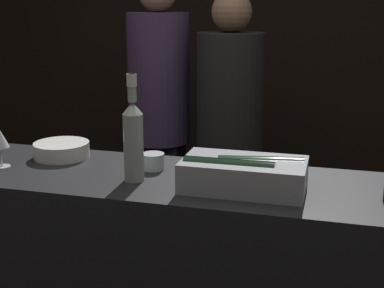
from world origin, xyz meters
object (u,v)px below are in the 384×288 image
(person_blond_tee, at_px, (159,111))
(person_in_hoodie, at_px, (230,130))
(bowl_white, at_px, (62,149))
(candle_votive, at_px, (153,161))
(ice_bin_with_bottles, at_px, (243,173))
(white_wine_bottle, at_px, (133,137))

(person_blond_tee, bearing_deg, person_in_hoodie, 40.28)
(bowl_white, relative_size, candle_votive, 2.62)
(ice_bin_with_bottles, bearing_deg, bowl_white, 166.69)
(person_blond_tee, bearing_deg, white_wine_bottle, -23.35)
(white_wine_bottle, distance_m, person_blond_tee, 1.28)
(bowl_white, bearing_deg, person_blond_tee, 86.73)
(candle_votive, bearing_deg, person_blond_tee, 107.64)
(candle_votive, relative_size, person_blond_tee, 0.05)
(bowl_white, height_order, person_in_hoodie, person_in_hoodie)
(candle_votive, bearing_deg, ice_bin_with_bottles, -19.37)
(white_wine_bottle, xyz_separation_m, person_blond_tee, (-0.32, 1.22, -0.17))
(ice_bin_with_bottles, distance_m, white_wine_bottle, 0.39)
(bowl_white, distance_m, candle_votive, 0.41)
(white_wine_bottle, xyz_separation_m, person_in_hoodie, (0.11, 1.14, -0.23))
(ice_bin_with_bottles, bearing_deg, white_wine_bottle, -178.28)
(bowl_white, bearing_deg, candle_votive, -7.67)
(bowl_white, distance_m, person_in_hoodie, 1.07)
(white_wine_bottle, bearing_deg, candle_votive, 81.42)
(ice_bin_with_bottles, bearing_deg, person_blond_tee, 120.14)
(person_in_hoodie, relative_size, person_blond_tee, 0.94)
(candle_votive, relative_size, white_wine_bottle, 0.23)
(white_wine_bottle, relative_size, person_in_hoodie, 0.23)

